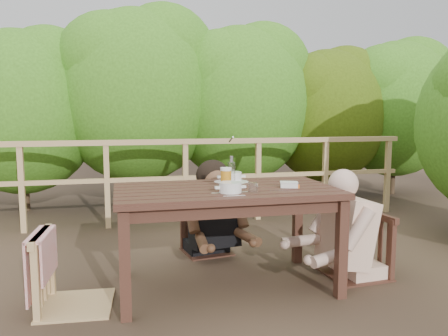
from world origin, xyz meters
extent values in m
plane|color=#483526|center=(0.00, 0.00, 0.00)|extent=(60.00, 60.00, 0.00)
cube|color=#381F16|center=(0.00, 0.00, 0.37)|extent=(1.61, 0.90, 0.74)
cube|color=tan|center=(-1.07, -0.10, 0.49)|extent=(0.53, 0.53, 0.99)
cube|color=#381F16|center=(0.02, 0.84, 0.42)|extent=(0.48, 0.48, 0.84)
cube|color=#381F16|center=(1.07, -0.01, 0.48)|extent=(0.51, 0.51, 0.96)
cube|color=tan|center=(0.00, 2.00, 0.51)|extent=(5.60, 0.10, 1.01)
cylinder|color=white|center=(-0.02, -0.20, 0.79)|extent=(0.26, 0.26, 0.09)
cylinder|color=silver|center=(0.12, 0.28, 0.79)|extent=(0.28, 0.28, 0.09)
ellipsoid|color=#9E6226|center=(-0.03, -0.17, 0.78)|extent=(0.13, 0.10, 0.07)
cylinder|color=orange|center=(0.01, 0.03, 0.82)|extent=(0.08, 0.08, 0.16)
cylinder|color=white|center=(0.07, 0.08, 0.87)|extent=(0.06, 0.06, 0.24)
cylinder|color=silver|center=(0.15, -0.21, 0.78)|extent=(0.07, 0.07, 0.08)
cube|color=silver|center=(0.46, -0.09, 0.77)|extent=(0.15, 0.13, 0.06)
camera|label=1|loc=(-0.76, -3.12, 1.30)|focal=35.33mm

